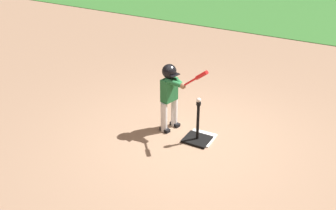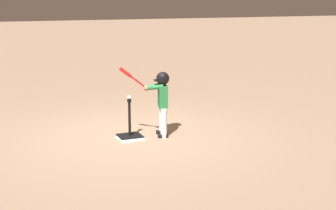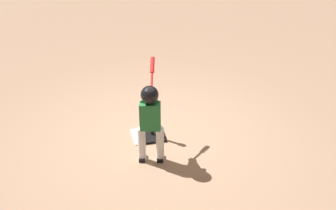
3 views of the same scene
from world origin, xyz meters
The scene contains 5 objects.
ground_plane centered at (0.00, 0.00, 0.00)m, with size 90.00×90.00×0.00m, color #93755B.
home_plate centered at (0.09, 0.16, 0.01)m, with size 0.44×0.44×0.02m, color white.
batting_tee centered at (0.07, 0.07, 0.10)m, with size 0.43×0.39×0.72m.
batter_child centered at (-0.51, 0.19, 0.77)m, with size 0.90×0.42×1.32m.
baseball centered at (0.07, 0.07, 0.76)m, with size 0.07×0.07×0.07m, color white.
Camera 2 is at (2.57, 8.01, 2.53)m, focal length 50.00 mm.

